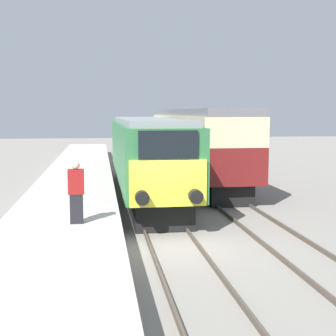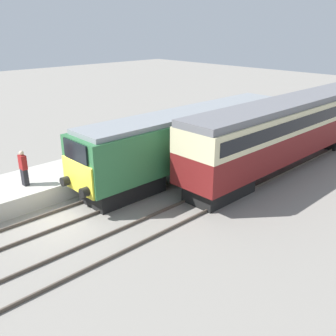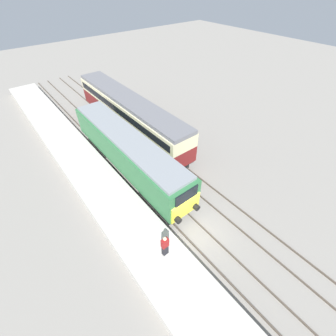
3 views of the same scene
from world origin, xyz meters
name	(u,v)px [view 1 (image 1 of 3)]	position (x,y,z in m)	size (l,w,h in m)	color
ground_plane	(172,244)	(0.00, 0.00, 0.00)	(120.00, 120.00, 0.00)	gray
platform_left	(75,190)	(-3.30, 8.00, 0.44)	(3.50, 50.00, 0.87)	#B7B2A8
rails_near_track	(153,209)	(0.00, 5.00, 0.07)	(1.51, 60.00, 0.14)	#4C4238
rails_far_track	(234,206)	(3.40, 5.00, 0.07)	(1.50, 60.00, 0.14)	#4C4238
locomotive	(145,153)	(0.00, 8.21, 2.10)	(2.70, 15.28, 3.72)	black
passenger_carriage	(194,137)	(3.40, 13.45, 2.51)	(2.75, 17.67, 4.16)	black
person_on_platform	(76,192)	(-2.81, -0.52, 1.75)	(0.44, 0.26, 1.77)	black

